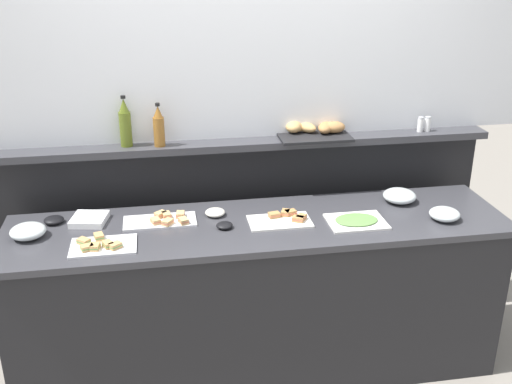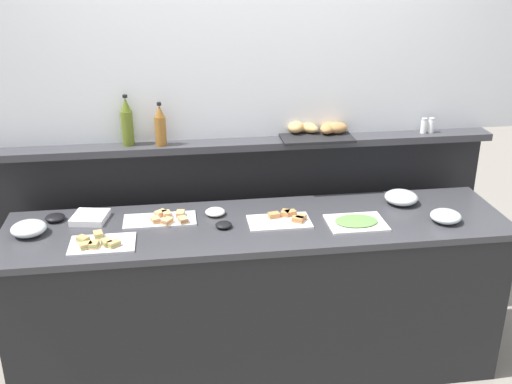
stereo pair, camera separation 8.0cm
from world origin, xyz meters
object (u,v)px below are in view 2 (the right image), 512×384
condiment_bowl_dark (55,218)px  sandwich_platter_front (163,219)px  sandwich_platter_rear (283,220)px  condiment_bowl_red (224,225)px  napkin_stack (90,217)px  olive_oil_bottle (127,123)px  glass_bowl_large (446,217)px  glass_bowl_medium (29,229)px  glass_bowl_small (401,198)px  condiment_bowl_teal (215,212)px  cold_cuts_platter (356,222)px  salt_shaker (424,126)px  vinegar_bottle_amber (160,126)px  sandwich_platter_side (100,243)px  bread_basket (313,130)px  pepper_shaker (431,125)px

condiment_bowl_dark → sandwich_platter_front: bearing=-8.4°
sandwich_platter_rear → condiment_bowl_red: size_ratio=3.81×
napkin_stack → olive_oil_bottle: (0.21, 0.27, 0.42)m
olive_oil_bottle → sandwich_platter_rear: bearing=-29.1°
sandwich_platter_rear → glass_bowl_large: (0.83, -0.12, 0.02)m
glass_bowl_medium → condiment_bowl_red: (0.95, -0.05, -0.02)m
glass_bowl_small → condiment_bowl_teal: glass_bowl_small is taller
sandwich_platter_front → cold_cuts_platter: size_ratio=1.26×
condiment_bowl_teal → condiment_bowl_red: bearing=-79.0°
salt_shaker → condiment_bowl_teal: bearing=-166.9°
sandwich_platter_front → condiment_bowl_dark: bearing=171.6°
olive_oil_bottle → vinegar_bottle_amber: bearing=-9.4°
cold_cuts_platter → condiment_bowl_dark: size_ratio=2.94×
sandwich_platter_front → glass_bowl_large: (1.43, -0.21, 0.02)m
sandwich_platter_side → sandwich_platter_front: size_ratio=0.83×
sandwich_platter_rear → condiment_bowl_red: (-0.31, -0.03, 0.00)m
condiment_bowl_teal → vinegar_bottle_amber: size_ratio=0.44×
glass_bowl_small → condiment_bowl_red: 1.00m
bread_basket → sandwich_platter_side: bearing=-153.0°
vinegar_bottle_amber → olive_oil_bottle: bearing=170.6°
glass_bowl_medium → condiment_bowl_teal: (0.92, 0.10, -0.01)m
glass_bowl_large → pepper_shaker: 0.63m
glass_bowl_large → glass_bowl_medium: (-2.08, 0.15, 0.00)m
sandwich_platter_front → glass_bowl_large: bearing=-8.4°
napkin_stack → olive_oil_bottle: bearing=53.0°
glass_bowl_large → bread_basket: size_ratio=0.39×
glass_bowl_medium → pepper_shaker: bearing=10.0°
condiment_bowl_teal → condiment_bowl_dark: condiment_bowl_teal is taller
glass_bowl_medium → glass_bowl_small: 1.94m
glass_bowl_large → sandwich_platter_front: bearing=171.6°
cold_cuts_platter → salt_shaker: (0.53, 0.49, 0.34)m
glass_bowl_small → salt_shaker: 0.47m
glass_bowl_large → salt_shaker: (0.07, 0.53, 0.32)m
cold_cuts_platter → sandwich_platter_rear: bearing=168.3°
pepper_shaker → condiment_bowl_teal: bearing=-167.3°
condiment_bowl_dark → pepper_shaker: (2.09, 0.24, 0.34)m
condiment_bowl_dark → bread_basket: 1.47m
condiment_bowl_dark → condiment_bowl_red: size_ratio=1.20×
pepper_shaker → glass_bowl_small: bearing=-132.4°
sandwich_platter_rear → olive_oil_bottle: bearing=150.9°
condiment_bowl_teal → bread_basket: 0.75m
glass_bowl_medium → sandwich_platter_front: bearing=5.9°
sandwich_platter_rear → bread_basket: bearing=60.6°
sandwich_platter_side → vinegar_bottle_amber: bearing=60.6°
condiment_bowl_teal → condiment_bowl_dark: size_ratio=1.04×
glass_bowl_large → sandwich_platter_rear: bearing=171.9°
glass_bowl_large → napkin_stack: bearing=171.4°
glass_bowl_medium → condiment_bowl_red: 0.95m
pepper_shaker → glass_bowl_large: bearing=-101.7°
cold_cuts_platter → olive_oil_bottle: size_ratio=1.06×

